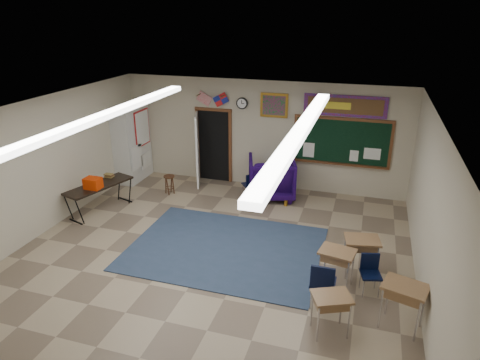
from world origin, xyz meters
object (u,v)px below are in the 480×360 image
(wingback_armchair, at_px, (271,177))
(wooden_stool, at_px, (170,184))
(student_desk_front_right, at_px, (361,255))
(student_desk_front_left, at_px, (336,266))
(folding_table, at_px, (100,197))

(wingback_armchair, height_order, wooden_stool, wingback_armchair)
(student_desk_front_right, bearing_deg, student_desk_front_left, -138.94)
(wooden_stool, bearing_deg, student_desk_front_left, -31.92)
(wingback_armchair, distance_m, student_desk_front_right, 3.95)
(wingback_armchair, xyz_separation_m, student_desk_front_left, (2.06, -3.60, -0.14))
(wingback_armchair, relative_size, student_desk_front_left, 1.65)
(student_desk_front_left, height_order, student_desk_front_right, student_desk_front_right)
(wingback_armchair, height_order, folding_table, wingback_armchair)
(wingback_armchair, xyz_separation_m, folding_table, (-3.87, -2.15, -0.17))
(student_desk_front_right, relative_size, folding_table, 0.42)
(student_desk_front_left, bearing_deg, wooden_stool, 158.80)
(folding_table, height_order, wooden_stool, folding_table)
(wingback_armchair, xyz_separation_m, wooden_stool, (-2.72, -0.63, -0.29))
(student_desk_front_right, relative_size, wooden_stool, 1.48)
(student_desk_front_left, distance_m, wooden_stool, 5.62)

